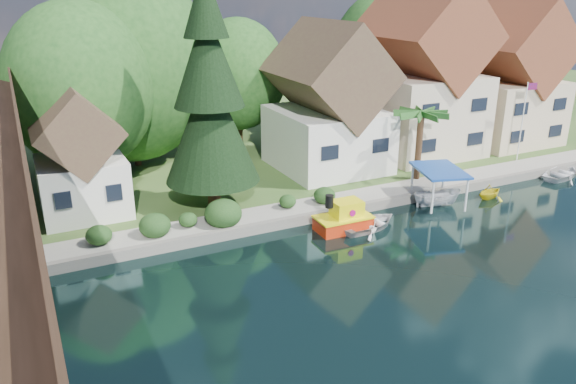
# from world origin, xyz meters

# --- Properties ---
(ground) EXTENTS (140.00, 140.00, 0.00)m
(ground) POSITION_xyz_m (0.00, 0.00, 0.00)
(ground) COLOR black
(ground) RESTS_ON ground
(bank) EXTENTS (140.00, 52.00, 0.50)m
(bank) POSITION_xyz_m (0.00, 34.00, 0.25)
(bank) COLOR #325321
(bank) RESTS_ON ground
(seawall) EXTENTS (60.00, 0.40, 0.62)m
(seawall) POSITION_xyz_m (4.00, 8.00, 0.31)
(seawall) COLOR slate
(seawall) RESTS_ON ground
(promenade) EXTENTS (50.00, 2.60, 0.06)m
(promenade) POSITION_xyz_m (6.00, 9.30, 0.53)
(promenade) COLOR gray
(promenade) RESTS_ON bank
(house_left) EXTENTS (7.64, 8.64, 11.02)m
(house_left) POSITION_xyz_m (7.00, 16.00, 5.14)
(house_left) COLOR white
(house_left) RESTS_ON bank
(house_center) EXTENTS (8.65, 9.18, 13.89)m
(house_center) POSITION_xyz_m (16.00, 16.50, 6.42)
(house_center) COLOR beige
(house_center) RESTS_ON bank
(house_right) EXTENTS (8.15, 8.64, 12.45)m
(house_right) POSITION_xyz_m (25.00, 16.00, 5.78)
(house_right) COLOR beige
(house_right) RESTS_ON bank
(shed) EXTENTS (5.09, 5.40, 7.85)m
(shed) POSITION_xyz_m (-11.00, 14.50, 3.83)
(shed) COLOR white
(shed) RESTS_ON bank
(bg_trees) EXTENTS (49.90, 13.30, 10.57)m
(bg_trees) POSITION_xyz_m (1.00, 21.25, 7.29)
(bg_trees) COLOR #382314
(bg_trees) RESTS_ON bank
(shrubs) EXTENTS (15.76, 2.47, 1.70)m
(shrubs) POSITION_xyz_m (-4.60, 9.26, 1.23)
(shrubs) COLOR #183914
(shrubs) RESTS_ON bank
(conifer) EXTENTS (5.86, 5.86, 14.42)m
(conifer) POSITION_xyz_m (-3.50, 12.05, 7.44)
(conifer) COLOR #382314
(conifer) RESTS_ON bank
(palm_tree) EXTENTS (5.00, 5.00, 5.35)m
(palm_tree) POSITION_xyz_m (11.43, 10.60, 5.17)
(palm_tree) COLOR #382314
(palm_tree) RESTS_ON bank
(flagpole) EXTENTS (0.98, 0.15, 6.28)m
(flagpole) POSITION_xyz_m (21.73, 10.69, 4.35)
(flagpole) COLOR white
(flagpole) RESTS_ON bank
(tugboat) EXTENTS (3.39, 1.91, 2.43)m
(tugboat) POSITION_xyz_m (2.54, 6.17, 0.73)
(tugboat) COLOR red
(tugboat) RESTS_ON ground
(boat_white_a) EXTENTS (4.53, 3.60, 0.84)m
(boat_white_a) POSITION_xyz_m (4.05, 5.68, 0.42)
(boat_white_a) COLOR white
(boat_white_a) RESTS_ON ground
(boat_canopy) EXTENTS (3.81, 4.64, 2.58)m
(boat_canopy) POSITION_xyz_m (10.10, 6.73, 1.11)
(boat_canopy) COLOR silver
(boat_canopy) RESTS_ON ground
(boat_yellow) EXTENTS (2.49, 2.24, 1.16)m
(boat_yellow) POSITION_xyz_m (14.32, 6.26, 0.58)
(boat_yellow) COLOR yellow
(boat_yellow) RESTS_ON ground
(boat_white_b) EXTENTS (4.68, 3.85, 0.84)m
(boat_white_b) POSITION_xyz_m (22.58, 7.17, 0.42)
(boat_white_b) COLOR white
(boat_white_b) RESTS_ON ground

